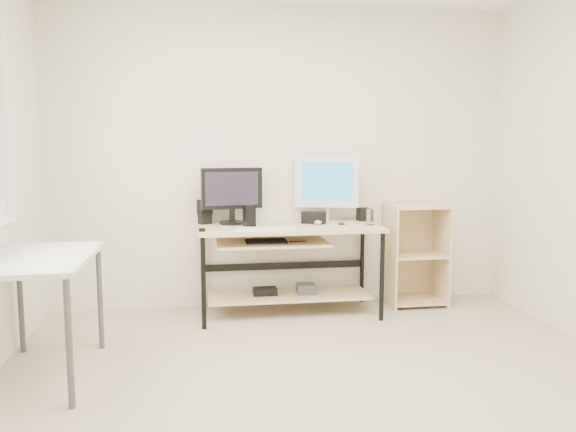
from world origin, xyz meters
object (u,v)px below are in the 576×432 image
at_px(shelf_unit, 414,253).
at_px(desk, 286,251).
at_px(audio_controller, 249,217).
at_px(side_table, 39,269).
at_px(black_monitor, 232,192).
at_px(white_imac, 327,183).

bearing_deg(shelf_unit, desk, -172.23).
bearing_deg(audio_controller, side_table, -166.71).
bearing_deg(shelf_unit, black_monitor, 179.47).
xyz_separation_m(side_table, shelf_unit, (2.83, 1.22, -0.22)).
xyz_separation_m(shelf_unit, black_monitor, (-1.61, 0.02, 0.57)).
bearing_deg(shelf_unit, side_table, -156.67).
bearing_deg(desk, black_monitor, 158.00).
bearing_deg(white_imac, shelf_unit, 9.57).
bearing_deg(side_table, white_imac, 31.81).
relative_size(shelf_unit, audio_controller, 4.95).
bearing_deg(white_imac, audio_controller, -145.55).
xyz_separation_m(black_monitor, audio_controller, (0.13, -0.25, -0.18)).
height_order(desk, black_monitor, black_monitor).
xyz_separation_m(shelf_unit, white_imac, (-0.79, 0.04, 0.64)).
relative_size(side_table, audio_controller, 5.50).
xyz_separation_m(black_monitor, white_imac, (0.82, 0.03, 0.07)).
bearing_deg(black_monitor, side_table, -145.19).
height_order(black_monitor, white_imac, white_imac).
bearing_deg(white_imac, black_monitor, -165.25).
relative_size(desk, side_table, 1.50).
height_order(side_table, shelf_unit, shelf_unit).
height_order(black_monitor, audio_controller, black_monitor).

